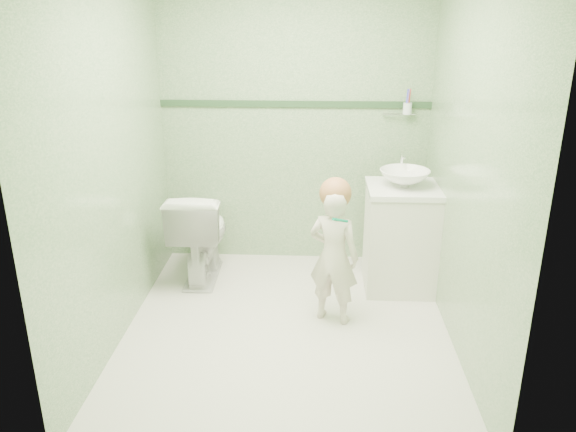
{
  "coord_description": "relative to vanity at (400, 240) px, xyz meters",
  "views": [
    {
      "loc": [
        0.18,
        -3.41,
        2.09
      ],
      "look_at": [
        0.0,
        0.15,
        0.78
      ],
      "focal_mm": 35.58,
      "sensor_mm": 36.0,
      "label": 1
    }
  ],
  "objects": [
    {
      "name": "ground",
      "position": [
        -0.84,
        -0.7,
        -0.4
      ],
      "size": [
        2.5,
        2.5,
        0.0
      ],
      "primitive_type": "plane",
      "color": "silver",
      "rests_on": "ground"
    },
    {
      "name": "room_shell",
      "position": [
        -0.84,
        -0.7,
        0.8
      ],
      "size": [
        2.5,
        2.54,
        2.4
      ],
      "color": "#739E70",
      "rests_on": "ground"
    },
    {
      "name": "trim_stripe",
      "position": [
        -0.84,
        0.54,
        0.95
      ],
      "size": [
        2.2,
        0.02,
        0.05
      ],
      "primitive_type": "cube",
      "color": "#284629",
      "rests_on": "room_shell"
    },
    {
      "name": "vanity",
      "position": [
        0.0,
        0.0,
        0.0
      ],
      "size": [
        0.52,
        0.5,
        0.8
      ],
      "primitive_type": "cube",
      "color": "silver",
      "rests_on": "ground"
    },
    {
      "name": "counter",
      "position": [
        0.0,
        0.0,
        0.41
      ],
      "size": [
        0.54,
        0.52,
        0.04
      ],
      "primitive_type": "cube",
      "color": "white",
      "rests_on": "vanity"
    },
    {
      "name": "basin",
      "position": [
        0.0,
        0.0,
        0.49
      ],
      "size": [
        0.37,
        0.37,
        0.13
      ],
      "primitive_type": "imported",
      "color": "white",
      "rests_on": "counter"
    },
    {
      "name": "faucet",
      "position": [
        0.0,
        0.19,
        0.57
      ],
      "size": [
        0.03,
        0.13,
        0.18
      ],
      "color": "silver",
      "rests_on": "counter"
    },
    {
      "name": "cup_holder",
      "position": [
        0.05,
        0.48,
        0.93
      ],
      "size": [
        0.26,
        0.07,
        0.21
      ],
      "color": "silver",
      "rests_on": "room_shell"
    },
    {
      "name": "toilet",
      "position": [
        -1.58,
        0.1,
        -0.02
      ],
      "size": [
        0.43,
        0.75,
        0.75
      ],
      "primitive_type": "imported",
      "rotation": [
        0.0,
        0.0,
        3.16
      ],
      "color": "white",
      "rests_on": "ground"
    },
    {
      "name": "toddler",
      "position": [
        -0.53,
        -0.53,
        0.08
      ],
      "size": [
        0.41,
        0.34,
        0.97
      ],
      "primitive_type": "imported",
      "rotation": [
        0.0,
        0.0,
        2.78
      ],
      "color": "beige",
      "rests_on": "ground"
    },
    {
      "name": "hair_cap",
      "position": [
        -0.53,
        -0.51,
        0.53
      ],
      "size": [
        0.21,
        0.21,
        0.21
      ],
      "primitive_type": "sphere",
      "color": "#A46940",
      "rests_on": "toddler"
    },
    {
      "name": "teal_toothbrush",
      "position": [
        -0.5,
        -0.68,
        0.41
      ],
      "size": [
        0.11,
        0.14,
        0.08
      ],
      "color": "#01855E",
      "rests_on": "toddler"
    }
  ]
}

